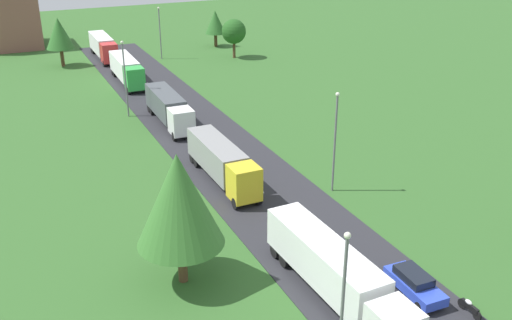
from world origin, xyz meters
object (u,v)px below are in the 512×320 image
object	(u,v)px
car_second	(414,283)
lamppost_lead	(343,300)
lamppost_third	(125,76)
tree_maple	(234,32)
truck_third	(169,107)
lamppost_second	(335,138)
truck_fifth	(103,46)
tree_ash	(179,200)
lamppost_fourth	(160,30)
truck_lead	(334,271)
motorcycle_courier	(470,307)
tree_pine	(59,33)
tree_elm	(215,22)
truck_second	(222,161)
distant_building	(8,20)
truck_fourth	(127,69)

from	to	relation	value
car_second	lamppost_lead	world-z (taller)	lamppost_lead
lamppost_third	tree_maple	bearing A→B (deg)	43.74
truck_third	lamppost_second	world-z (taller)	lamppost_second
truck_fifth	lamppost_lead	xyz separation A→B (m)	(-3.29, -77.88, 2.81)
tree_ash	lamppost_fourth	bearing A→B (deg)	74.84
lamppost_lead	lamppost_third	world-z (taller)	lamppost_third
lamppost_fourth	truck_lead	bearing A→B (deg)	-97.24
motorcycle_courier	lamppost_lead	distance (m)	11.14
truck_fifth	motorcycle_courier	world-z (taller)	truck_fifth
truck_fifth	lamppost_fourth	world-z (taller)	lamppost_fourth
truck_lead	motorcycle_courier	bearing A→B (deg)	-35.98
tree_pine	tree_elm	bearing A→B (deg)	6.55
truck_second	lamppost_lead	distance (m)	25.65
lamppost_third	tree_maple	size ratio (longest dim) A/B	1.43
distant_building	truck_third	bearing A→B (deg)	-75.28
lamppost_fourth	car_second	bearing A→B (deg)	-92.96
truck_lead	truck_third	distance (m)	36.43
tree_elm	truck_fifth	bearing A→B (deg)	-177.30
tree_pine	tree_ash	distance (m)	63.81
tree_elm	tree_ash	bearing A→B (deg)	-113.02
lamppost_third	truck_lead	bearing A→B (deg)	-85.29
lamppost_fourth	tree_maple	bearing A→B (deg)	-20.90
car_second	motorcycle_courier	distance (m)	3.62
truck_second	tree_elm	distance (m)	57.32
truck_lead	lamppost_fourth	xyz separation A→B (m)	(8.63, 67.87, 2.63)
tree_ash	lamppost_second	bearing A→B (deg)	24.56
lamppost_lead	tree_elm	bearing A→B (deg)	73.31
lamppost_lead	lamppost_third	xyz separation A→B (m)	(-0.04, 47.14, 0.12)
tree_pine	tree_ash	world-z (taller)	tree_ash
lamppost_lead	truck_lead	bearing A→B (deg)	60.50
truck_fourth	distant_building	bearing A→B (deg)	112.07
truck_lead	tree_ash	size ratio (longest dim) A/B	1.50
motorcycle_courier	tree_ash	distance (m)	19.38
truck_third	lamppost_lead	xyz separation A→B (m)	(-3.65, -42.36, 2.90)
tree_elm	tree_maple	bearing A→B (deg)	-92.09
tree_ash	truck_third	bearing A→B (deg)	74.50
tree_elm	tree_pine	bearing A→B (deg)	-173.45
tree_maple	tree_elm	bearing A→B (deg)	87.91
tree_maple	tree_ash	distance (m)	64.07
lamppost_fourth	tree_ash	xyz separation A→B (m)	(-16.77, -61.88, 1.41)
lamppost_second	tree_maple	size ratio (longest dim) A/B	1.43
truck_third	lamppost_lead	distance (m)	42.61
truck_fourth	tree_ash	distance (m)	50.39
truck_fourth	lamppost_lead	world-z (taller)	lamppost_lead
truck_third	truck_fourth	xyz separation A→B (m)	(-0.36, 19.13, 0.05)
lamppost_third	tree_elm	distance (m)	39.59
tree_maple	tree_elm	size ratio (longest dim) A/B	1.00
lamppost_second	tree_ash	distance (m)	18.12
truck_third	motorcycle_courier	size ratio (longest dim) A/B	6.24
lamppost_lead	distant_building	world-z (taller)	distant_building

